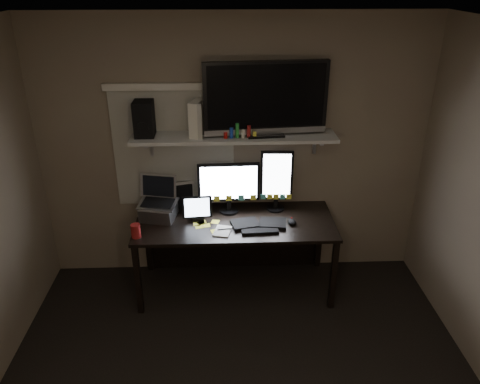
{
  "coord_description": "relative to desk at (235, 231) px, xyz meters",
  "views": [
    {
      "loc": [
        -0.11,
        -2.29,
        2.79
      ],
      "look_at": [
        0.04,
        1.25,
        1.11
      ],
      "focal_mm": 35.0,
      "sensor_mm": 36.0,
      "label": 1
    }
  ],
  "objects": [
    {
      "name": "tablet",
      "position": [
        -0.34,
        -0.08,
        0.29
      ],
      "size": [
        0.28,
        0.13,
        0.23
      ],
      "primitive_type": "cube",
      "rotation": [
        0.0,
        0.0,
        0.09
      ],
      "color": "black",
      "rests_on": "desk"
    },
    {
      "name": "window_blinds",
      "position": [
        -0.55,
        0.24,
        0.75
      ],
      "size": [
        1.1,
        0.02,
        1.1
      ],
      "primitive_type": "cube",
      "color": "beige",
      "rests_on": "back_wall"
    },
    {
      "name": "keyboard",
      "position": [
        0.21,
        -0.21,
        0.19
      ],
      "size": [
        0.5,
        0.22,
        0.03
      ],
      "primitive_type": "cube",
      "rotation": [
        0.0,
        0.0,
        0.05
      ],
      "color": "black",
      "rests_on": "desk"
    },
    {
      "name": "laptop",
      "position": [
        -0.7,
        -0.04,
        0.37
      ],
      "size": [
        0.39,
        0.34,
        0.38
      ],
      "primitive_type": "cube",
      "rotation": [
        0.0,
        0.0,
        -0.21
      ],
      "color": "#A5A6AA",
      "rests_on": "desk"
    },
    {
      "name": "cup",
      "position": [
        -0.85,
        -0.37,
        0.24
      ],
      "size": [
        0.08,
        0.08,
        0.12
      ],
      "primitive_type": "cylinder",
      "rotation": [
        0.0,
        0.0,
        -0.01
      ],
      "color": "maroon",
      "rests_on": "desk"
    },
    {
      "name": "monitor_landscape",
      "position": [
        -0.05,
        0.07,
        0.43
      ],
      "size": [
        0.57,
        0.08,
        0.5
      ],
      "primitive_type": "cube",
      "rotation": [
        0.0,
        0.0,
        0.03
      ],
      "color": "black",
      "rests_on": "desk"
    },
    {
      "name": "monitor_portrait",
      "position": [
        0.39,
        0.09,
        0.48
      ],
      "size": [
        0.3,
        0.07,
        0.6
      ],
      "primitive_type": "cube",
      "rotation": [
        0.0,
        0.0,
        -0.04
      ],
      "color": "black",
      "rests_on": "desk"
    },
    {
      "name": "speaker",
      "position": [
        -0.77,
        0.1,
        1.08
      ],
      "size": [
        0.17,
        0.2,
        0.31
      ],
      "primitive_type": "cube",
      "rotation": [
        0.0,
        0.0,
        0.01
      ],
      "color": "black",
      "rests_on": "wall_shelf"
    },
    {
      "name": "notepad",
      "position": [
        -0.12,
        -0.31,
        0.18
      ],
      "size": [
        0.18,
        0.22,
        0.01
      ],
      "primitive_type": "cube",
      "rotation": [
        0.0,
        0.0,
        -0.24
      ],
      "color": "beige",
      "rests_on": "desk"
    },
    {
      "name": "sticky_notes",
      "position": [
        -0.3,
        -0.21,
        0.18
      ],
      "size": [
        0.34,
        0.28,
        0.0
      ],
      "primitive_type": null,
      "rotation": [
        0.0,
        0.0,
        0.21
      ],
      "color": "#FEF945",
      "rests_on": "desk"
    },
    {
      "name": "desk",
      "position": [
        0.0,
        0.0,
        0.0
      ],
      "size": [
        1.8,
        0.75,
        0.73
      ],
      "color": "black",
      "rests_on": "floor"
    },
    {
      "name": "ceiling",
      "position": [
        0.0,
        -1.55,
        1.95
      ],
      "size": [
        3.6,
        3.6,
        0.0
      ],
      "primitive_type": "plane",
      "rotation": [
        3.14,
        0.0,
        0.0
      ],
      "color": "silver",
      "rests_on": "back_wall"
    },
    {
      "name": "file_sorter",
      "position": [
        -0.5,
        0.19,
        0.3
      ],
      "size": [
        0.21,
        0.14,
        0.25
      ],
      "primitive_type": "cube",
      "rotation": [
        0.0,
        0.0,
        0.26
      ],
      "color": "black",
      "rests_on": "desk"
    },
    {
      "name": "tv",
      "position": [
        0.27,
        0.07,
        1.25
      ],
      "size": [
        1.08,
        0.29,
        0.64
      ],
      "primitive_type": "cube",
      "rotation": [
        0.0,
        0.0,
        0.09
      ],
      "color": "black",
      "rests_on": "wall_shelf"
    },
    {
      "name": "wall_shelf",
      "position": [
        0.0,
        0.08,
        0.91
      ],
      "size": [
        1.8,
        0.35,
        0.03
      ],
      "primitive_type": "cube",
      "color": "beige",
      "rests_on": "back_wall"
    },
    {
      "name": "back_wall",
      "position": [
        0.0,
        0.25,
        0.7
      ],
      "size": [
        3.6,
        0.0,
        3.6
      ],
      "primitive_type": "plane",
      "rotation": [
        1.57,
        0.0,
        0.0
      ],
      "color": "#716051",
      "rests_on": "floor"
    },
    {
      "name": "bottles",
      "position": [
        0.05,
        -0.01,
        0.99
      ],
      "size": [
        0.2,
        0.06,
        0.12
      ],
      "primitive_type": null,
      "rotation": [
        0.0,
        0.0,
        0.06
      ],
      "color": "#A50F0C",
      "rests_on": "wall_shelf"
    },
    {
      "name": "mouse",
      "position": [
        0.51,
        -0.19,
        0.2
      ],
      "size": [
        0.09,
        0.12,
        0.04
      ],
      "primitive_type": "ellipsoid",
      "rotation": [
        0.0,
        0.0,
        0.15
      ],
      "color": "black",
      "rests_on": "desk"
    },
    {
      "name": "game_console",
      "position": [
        -0.31,
        0.1,
        1.08
      ],
      "size": [
        0.15,
        0.27,
        0.31
      ],
      "primitive_type": "cube",
      "rotation": [
        0.0,
        0.0,
        -0.3
      ],
      "color": "silver",
      "rests_on": "wall_shelf"
    }
  ]
}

